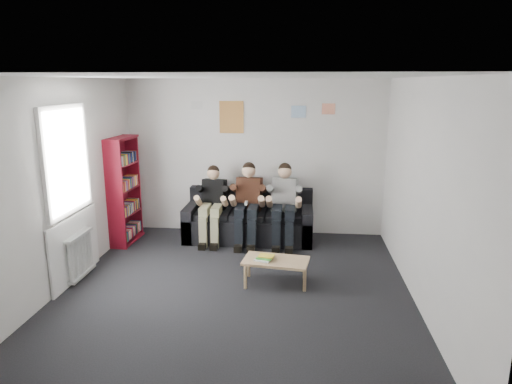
% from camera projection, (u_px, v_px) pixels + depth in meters
% --- Properties ---
extents(room_shell, '(5.00, 5.00, 5.00)m').
position_uv_depth(room_shell, '(234.00, 190.00, 5.57)').
color(room_shell, black).
rests_on(room_shell, ground).
extents(sofa, '(2.16, 0.88, 0.83)m').
position_uv_depth(sofa, '(249.00, 222.00, 7.84)').
color(sofa, black).
rests_on(sofa, ground).
extents(bookshelf, '(0.27, 0.80, 1.78)m').
position_uv_depth(bookshelf, '(125.00, 190.00, 7.57)').
color(bookshelf, maroon).
rests_on(bookshelf, ground).
extents(coffee_table, '(0.86, 0.47, 0.34)m').
position_uv_depth(coffee_table, '(276.00, 263.00, 6.07)').
color(coffee_table, tan).
rests_on(coffee_table, ground).
extents(game_cases, '(0.24, 0.21, 0.05)m').
position_uv_depth(game_cases, '(265.00, 258.00, 6.05)').
color(game_cases, white).
rests_on(game_cases, coffee_table).
extents(person_left, '(0.38, 0.82, 1.28)m').
position_uv_depth(person_left, '(212.00, 205.00, 7.63)').
color(person_left, black).
rests_on(person_left, sofa).
extents(person_middle, '(0.42, 0.89, 1.34)m').
position_uv_depth(person_middle, '(248.00, 204.00, 7.56)').
color(person_middle, '#53281B').
rests_on(person_middle, sofa).
extents(person_right, '(0.41, 0.89, 1.34)m').
position_uv_depth(person_right, '(284.00, 205.00, 7.51)').
color(person_right, white).
rests_on(person_right, sofa).
extents(radiator, '(0.10, 0.64, 0.60)m').
position_uv_depth(radiator, '(81.00, 255.00, 6.21)').
color(radiator, silver).
rests_on(radiator, ground).
extents(window, '(0.05, 1.30, 2.36)m').
position_uv_depth(window, '(71.00, 207.00, 6.05)').
color(window, white).
rests_on(window, room_shell).
extents(poster_large, '(0.42, 0.01, 0.55)m').
position_uv_depth(poster_large, '(232.00, 117.00, 7.85)').
color(poster_large, gold).
rests_on(poster_large, room_shell).
extents(poster_blue, '(0.25, 0.01, 0.20)m').
position_uv_depth(poster_blue, '(299.00, 112.00, 7.71)').
color(poster_blue, '#3880BF').
rests_on(poster_blue, room_shell).
extents(poster_pink, '(0.22, 0.01, 0.18)m').
position_uv_depth(poster_pink, '(329.00, 109.00, 7.65)').
color(poster_pink, '#DE458D').
rests_on(poster_pink, room_shell).
extents(poster_sign, '(0.20, 0.01, 0.14)m').
position_uv_depth(poster_sign, '(197.00, 105.00, 7.86)').
color(poster_sign, silver).
rests_on(poster_sign, room_shell).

